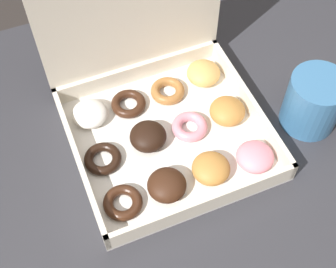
# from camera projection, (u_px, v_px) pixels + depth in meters

# --- Properties ---
(dining_table) EXTENTS (1.07, 0.78, 0.78)m
(dining_table) POSITION_uv_depth(u_px,v_px,m) (161.00, 188.00, 0.87)
(dining_table) COLOR #2D2D33
(dining_table) RESTS_ON ground_plane
(donut_box) EXTENTS (0.31, 0.30, 0.30)m
(donut_box) POSITION_uv_depth(u_px,v_px,m) (163.00, 105.00, 0.76)
(donut_box) COLOR silver
(donut_box) RESTS_ON dining_table
(coffee_mug) EXTENTS (0.09, 0.09, 0.10)m
(coffee_mug) POSITION_uv_depth(u_px,v_px,m) (314.00, 101.00, 0.77)
(coffee_mug) COLOR teal
(coffee_mug) RESTS_ON dining_table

